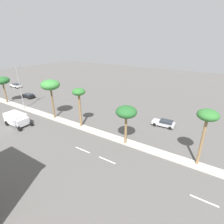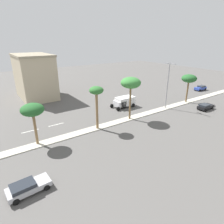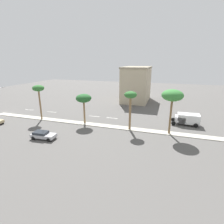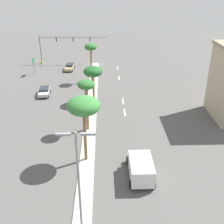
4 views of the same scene
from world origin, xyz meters
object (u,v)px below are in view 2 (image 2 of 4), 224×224
at_px(palm_tree_mid, 189,79).
at_px(box_truck, 124,102).
at_px(commercial_building, 35,76).
at_px(palm_tree_rear, 32,110).
at_px(palm_tree_near, 96,93).
at_px(palm_tree_trailing, 131,83).
at_px(sedan_silver_far, 28,187).
at_px(sedan_black_rear, 205,106).
at_px(sedan_blue_left, 201,88).
at_px(street_lamp_left, 168,82).

height_order(palm_tree_mid, box_truck, palm_tree_mid).
bearing_deg(palm_tree_mid, commercial_building, -131.32).
bearing_deg(box_truck, palm_tree_rear, -74.68).
height_order(palm_tree_rear, palm_tree_near, palm_tree_near).
height_order(palm_tree_rear, palm_tree_trailing, palm_tree_trailing).
height_order(palm_tree_trailing, sedan_silver_far, palm_tree_trailing).
bearing_deg(sedan_black_rear, box_truck, -129.43).
distance_m(commercial_building, sedan_black_rear, 42.98).
bearing_deg(palm_tree_trailing, palm_tree_mid, 90.66).
relative_size(palm_tree_mid, box_truck, 1.24).
height_order(palm_tree_near, palm_tree_mid, palm_tree_near).
relative_size(palm_tree_rear, sedan_blue_left, 1.56).
distance_m(palm_tree_trailing, sedan_black_rear, 19.55).
distance_m(sedan_black_rear, box_truck, 18.42).
distance_m(sedan_silver_far, box_truck, 28.76).
bearing_deg(box_truck, sedan_silver_far, -58.09).
bearing_deg(sedan_silver_far, commercial_building, 164.13).
xyz_separation_m(commercial_building, sedan_silver_far, (35.18, -10.00, -4.99)).
distance_m(commercial_building, box_truck, 25.02).
bearing_deg(sedan_black_rear, street_lamp_left, -129.86).
xyz_separation_m(palm_tree_rear, street_lamp_left, (0.26, 28.44, 0.54)).
height_order(sedan_silver_far, sedan_blue_left, sedan_blue_left).
bearing_deg(palm_tree_near, palm_tree_rear, -93.39).
distance_m(sedan_blue_left, box_truck, 29.36).
relative_size(commercial_building, palm_tree_rear, 2.17).
distance_m(palm_tree_rear, sedan_blue_left, 50.77).
height_order(palm_tree_trailing, palm_tree_mid, palm_tree_trailing).
distance_m(commercial_building, sedan_silver_far, 36.92).
bearing_deg(sedan_black_rear, sedan_silver_far, -84.81).
relative_size(street_lamp_left, sedan_black_rear, 2.48).
bearing_deg(sedan_blue_left, sedan_black_rear, -55.24).
xyz_separation_m(palm_tree_rear, palm_tree_trailing, (0.47, 17.63, 1.73)).
xyz_separation_m(palm_tree_trailing, sedan_blue_left, (-5.02, 32.71, -6.44)).
height_order(palm_tree_near, box_truck, palm_tree_near).
relative_size(sedan_blue_left, box_truck, 0.73).
bearing_deg(palm_tree_trailing, street_lamp_left, 91.12).
relative_size(palm_tree_rear, street_lamp_left, 0.63).
relative_size(palm_tree_trailing, sedan_blue_left, 2.02).
xyz_separation_m(commercial_building, street_lamp_left, (26.00, 21.83, 0.32)).
bearing_deg(palm_tree_mid, sedan_silver_far, -76.93).
xyz_separation_m(palm_tree_rear, sedan_blue_left, (-4.55, 50.34, -4.71)).
height_order(palm_tree_mid, sedan_silver_far, palm_tree_mid).
xyz_separation_m(palm_tree_rear, sedan_black_rear, (5.94, 35.24, -4.76)).
bearing_deg(box_truck, palm_tree_mid, 68.38).
height_order(palm_tree_near, sedan_silver_far, palm_tree_near).
relative_size(palm_tree_near, sedan_blue_left, 1.86).
xyz_separation_m(street_lamp_left, box_truck, (-6.02, -7.42, -4.69)).
height_order(palm_tree_mid, sedan_black_rear, palm_tree_mid).
xyz_separation_m(palm_tree_near, sedan_black_rear, (5.33, 25.09, -5.79)).
bearing_deg(sedan_blue_left, palm_tree_trailing, -81.28).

